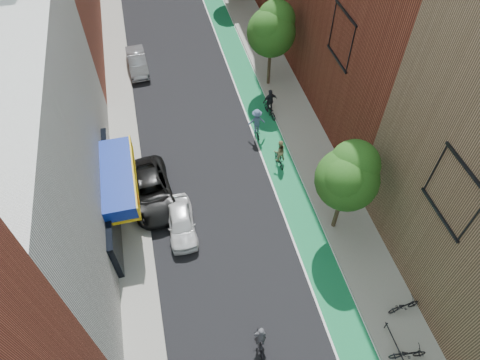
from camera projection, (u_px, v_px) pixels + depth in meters
bike_lane at (243, 72)px, 35.22m from camera, size 2.00×68.00×0.01m
sidewalk_left at (120, 90)px, 33.66m from camera, size 2.00×68.00×0.15m
sidewalk_right at (272, 67)px, 35.54m from camera, size 3.00×68.00×0.15m
building_left_white at (4, 159)px, 20.89m from camera, size 8.00×20.00×12.00m
tree_near at (349, 176)px, 21.96m from camera, size 3.40×3.36×6.42m
tree_mid at (272, 28)px, 30.48m from camera, size 3.55×3.53×6.74m
parked_car_white at (181, 222)px, 24.91m from camera, size 1.62×3.94×1.33m
parked_car_black at (151, 191)px, 26.30m from camera, size 3.00×5.65×1.51m
parked_car_silver at (137, 62)px, 34.99m from camera, size 1.64×4.24×1.38m
cyclist_lead at (260, 341)px, 20.47m from camera, size 0.74×1.69×2.05m
cyclist_lane_near at (279, 154)px, 28.09m from camera, size 0.85×1.56×2.01m
cyclist_lane_mid at (270, 106)px, 31.23m from camera, size 1.17×1.83×2.24m
cyclist_lane_far at (257, 123)px, 29.73m from camera, size 1.23×1.49×2.22m
parked_bike_near at (404, 306)px, 21.72m from camera, size 1.75×0.72×0.90m
parked_bike_far at (408, 354)px, 20.18m from camera, size 1.86×0.87×0.94m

